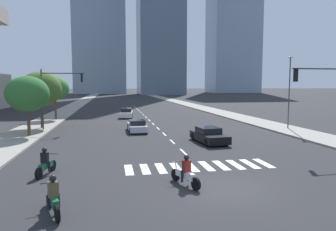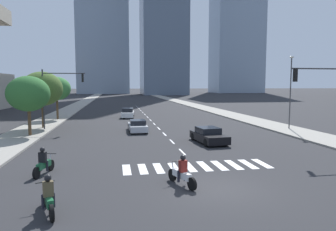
{
  "view_description": "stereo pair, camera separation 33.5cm",
  "coord_description": "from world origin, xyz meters",
  "px_view_note": "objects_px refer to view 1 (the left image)",
  "views": [
    {
      "loc": [
        -4.93,
        -12.98,
        4.71
      ],
      "look_at": [
        0.0,
        13.94,
        2.0
      ],
      "focal_mm": 32.99,
      "sensor_mm": 36.0,
      "label": 1
    },
    {
      "loc": [
        -4.6,
        -13.04,
        4.71
      ],
      "look_at": [
        0.0,
        13.94,
        2.0
      ],
      "focal_mm": 32.99,
      "sensor_mm": 36.0,
      "label": 2
    }
  ],
  "objects_px": {
    "traffic_signal_far": "(57,88)",
    "street_tree_nearest": "(27,94)",
    "traffic_signal_near": "(332,90)",
    "street_lamp_east": "(289,87)",
    "sedan_silver_1": "(137,126)",
    "sedan_white_2": "(126,113)",
    "street_tree_second": "(41,89)",
    "street_tree_third": "(55,89)",
    "motorcycle_third": "(53,199)",
    "motorcycle_trailing": "(185,173)",
    "motorcycle_lead": "(46,164)",
    "sedan_black_0": "(209,136)"
  },
  "relations": [
    {
      "from": "motorcycle_lead",
      "to": "street_tree_nearest",
      "type": "xyz_separation_m",
      "value": [
        -3.94,
        12.74,
        3.34
      ]
    },
    {
      "from": "motorcycle_third",
      "to": "street_tree_third",
      "type": "distance_m",
      "value": 32.33
    },
    {
      "from": "sedan_silver_1",
      "to": "sedan_white_2",
      "type": "bearing_deg",
      "value": 0.82
    },
    {
      "from": "street_lamp_east",
      "to": "motorcycle_lead",
      "type": "bearing_deg",
      "value": -149.39
    },
    {
      "from": "street_tree_nearest",
      "to": "street_tree_second",
      "type": "relative_size",
      "value": 0.9
    },
    {
      "from": "sedan_silver_1",
      "to": "street_tree_third",
      "type": "relative_size",
      "value": 0.78
    },
    {
      "from": "sedan_black_0",
      "to": "sedan_white_2",
      "type": "height_order",
      "value": "sedan_white_2"
    },
    {
      "from": "motorcycle_lead",
      "to": "street_tree_second",
      "type": "distance_m",
      "value": 18.87
    },
    {
      "from": "motorcycle_trailing",
      "to": "motorcycle_third",
      "type": "relative_size",
      "value": 1.01
    },
    {
      "from": "sedan_white_2",
      "to": "sedan_silver_1",
      "type": "bearing_deg",
      "value": -173.36
    },
    {
      "from": "motorcycle_trailing",
      "to": "traffic_signal_near",
      "type": "bearing_deg",
      "value": -86.72
    },
    {
      "from": "motorcycle_lead",
      "to": "traffic_signal_far",
      "type": "xyz_separation_m",
      "value": [
        -2.02,
        16.69,
        3.77
      ]
    },
    {
      "from": "sedan_silver_1",
      "to": "street_tree_second",
      "type": "distance_m",
      "value": 11.2
    },
    {
      "from": "traffic_signal_far",
      "to": "street_tree_third",
      "type": "xyz_separation_m",
      "value": [
        -1.93,
        9.78,
        -0.13
      ]
    },
    {
      "from": "motorcycle_third",
      "to": "traffic_signal_near",
      "type": "height_order",
      "value": "traffic_signal_near"
    },
    {
      "from": "motorcycle_trailing",
      "to": "sedan_silver_1",
      "type": "distance_m",
      "value": 17.37
    },
    {
      "from": "traffic_signal_far",
      "to": "street_tree_nearest",
      "type": "distance_m",
      "value": 4.42
    },
    {
      "from": "motorcycle_third",
      "to": "street_tree_nearest",
      "type": "xyz_separation_m",
      "value": [
        -5.24,
        17.96,
        3.34
      ]
    },
    {
      "from": "traffic_signal_far",
      "to": "street_tree_second",
      "type": "relative_size",
      "value": 1.03
    },
    {
      "from": "traffic_signal_far",
      "to": "traffic_signal_near",
      "type": "bearing_deg",
      "value": -34.02
    },
    {
      "from": "traffic_signal_near",
      "to": "street_lamp_east",
      "type": "relative_size",
      "value": 0.81
    },
    {
      "from": "sedan_silver_1",
      "to": "motorcycle_trailing",
      "type": "bearing_deg",
      "value": -178.2
    },
    {
      "from": "street_tree_second",
      "to": "street_tree_third",
      "type": "xyz_separation_m",
      "value": [
        0.0,
        8.4,
        -0.08
      ]
    },
    {
      "from": "street_tree_nearest",
      "to": "motorcycle_lead",
      "type": "bearing_deg",
      "value": -72.79
    },
    {
      "from": "sedan_white_2",
      "to": "traffic_signal_far",
      "type": "xyz_separation_m",
      "value": [
        -7.52,
        -11.41,
        3.72
      ]
    },
    {
      "from": "sedan_black_0",
      "to": "street_lamp_east",
      "type": "distance_m",
      "value": 12.59
    },
    {
      "from": "traffic_signal_far",
      "to": "street_lamp_east",
      "type": "bearing_deg",
      "value": -9.02
    },
    {
      "from": "motorcycle_trailing",
      "to": "traffic_signal_far",
      "type": "distance_m",
      "value": 21.87
    },
    {
      "from": "sedan_black_0",
      "to": "street_tree_nearest",
      "type": "distance_m",
      "value": 16.5
    },
    {
      "from": "traffic_signal_near",
      "to": "street_tree_third",
      "type": "relative_size",
      "value": 1.08
    },
    {
      "from": "motorcycle_trailing",
      "to": "street_tree_third",
      "type": "height_order",
      "value": "street_tree_third"
    },
    {
      "from": "traffic_signal_far",
      "to": "sedan_silver_1",
      "type": "bearing_deg",
      "value": -16.12
    },
    {
      "from": "street_tree_nearest",
      "to": "traffic_signal_near",
      "type": "bearing_deg",
      "value": -23.92
    },
    {
      "from": "sedan_black_0",
      "to": "street_tree_nearest",
      "type": "height_order",
      "value": "street_tree_nearest"
    },
    {
      "from": "traffic_signal_near",
      "to": "street_tree_third",
      "type": "xyz_separation_m",
      "value": [
        -22.72,
        23.82,
        -0.13
      ]
    },
    {
      "from": "traffic_signal_near",
      "to": "street_lamp_east",
      "type": "bearing_deg",
      "value": -106.52
    },
    {
      "from": "traffic_signal_far",
      "to": "street_tree_nearest",
      "type": "xyz_separation_m",
      "value": [
        -1.93,
        -3.95,
        -0.43
      ]
    },
    {
      "from": "traffic_signal_near",
      "to": "street_tree_nearest",
      "type": "height_order",
      "value": "traffic_signal_near"
    },
    {
      "from": "street_lamp_east",
      "to": "motorcycle_third",
      "type": "bearing_deg",
      "value": -138.55
    },
    {
      "from": "street_tree_second",
      "to": "street_lamp_east",
      "type": "bearing_deg",
      "value": -11.34
    },
    {
      "from": "traffic_signal_near",
      "to": "motorcycle_trailing",
      "type": "bearing_deg",
      "value": 25.12
    },
    {
      "from": "motorcycle_third",
      "to": "street_tree_nearest",
      "type": "height_order",
      "value": "street_tree_nearest"
    },
    {
      "from": "traffic_signal_near",
      "to": "street_lamp_east",
      "type": "xyz_separation_m",
      "value": [
        3.04,
        10.25,
        0.16
      ]
    },
    {
      "from": "sedan_black_0",
      "to": "street_lamp_east",
      "type": "relative_size",
      "value": 0.59
    },
    {
      "from": "sedan_black_0",
      "to": "sedan_silver_1",
      "type": "height_order",
      "value": "sedan_black_0"
    },
    {
      "from": "motorcycle_lead",
      "to": "street_lamp_east",
      "type": "relative_size",
      "value": 0.28
    },
    {
      "from": "sedan_silver_1",
      "to": "sedan_white_2",
      "type": "xyz_separation_m",
      "value": [
        -0.44,
        13.71,
        0.08
      ]
    },
    {
      "from": "motorcycle_lead",
      "to": "sedan_white_2",
      "type": "xyz_separation_m",
      "value": [
        5.51,
        28.1,
        0.05
      ]
    },
    {
      "from": "motorcycle_lead",
      "to": "traffic_signal_near",
      "type": "height_order",
      "value": "traffic_signal_near"
    },
    {
      "from": "motorcycle_lead",
      "to": "traffic_signal_far",
      "type": "relative_size",
      "value": 0.34
    }
  ]
}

